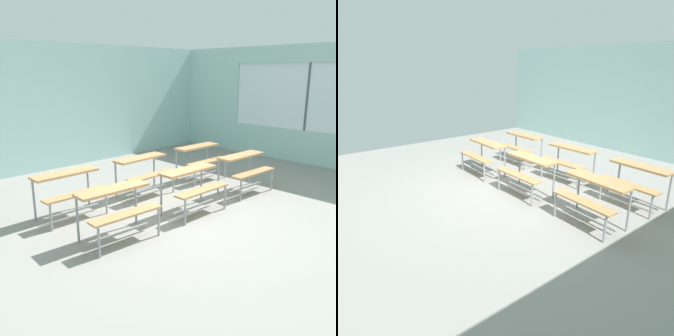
{
  "view_description": "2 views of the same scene",
  "coord_description": "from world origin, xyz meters",
  "views": [
    {
      "loc": [
        -4.04,
        -3.74,
        2.34
      ],
      "look_at": [
        0.33,
        0.76,
        0.66
      ],
      "focal_mm": 38.9,
      "sensor_mm": 36.0,
      "label": 1
    },
    {
      "loc": [
        4.5,
        -3.65,
        2.44
      ],
      "look_at": [
        -0.27,
        0.13,
        0.39
      ],
      "focal_mm": 32.72,
      "sensor_mm": 36.0,
      "label": 2
    }
  ],
  "objects": [
    {
      "name": "ground",
      "position": [
        0.0,
        0.0,
        -0.03
      ],
      "size": [
        10.0,
        9.0,
        0.05
      ],
      "primitive_type": "cube",
      "color": "gray"
    },
    {
      "name": "wall_back",
      "position": [
        0.0,
        4.5,
        1.5
      ],
      "size": [
        10.0,
        0.12,
        3.0
      ],
      "primitive_type": "cube",
      "color": "#A8D1CC",
      "rests_on": "ground"
    },
    {
      "name": "wall_right",
      "position": [
        5.0,
        -0.13,
        1.45
      ],
      "size": [
        0.12,
        9.0,
        3.0
      ],
      "color": "#A8D1CC",
      "rests_on": "ground"
    },
    {
      "name": "desk_bench_r0c0",
      "position": [
        -1.2,
        0.2,
        0.56
      ],
      "size": [
        1.13,
        0.64,
        0.74
      ],
      "rotation": [
        0.0,
        0.0,
        -0.05
      ],
      "color": "tan",
      "rests_on": "ground"
    },
    {
      "name": "desk_bench_r0c1",
      "position": [
        0.34,
        0.16,
        0.56
      ],
      "size": [
        1.1,
        0.6,
        0.74
      ],
      "rotation": [
        0.0,
        0.0,
        -0.01
      ],
      "color": "tan",
      "rests_on": "ground"
    },
    {
      "name": "desk_bench_r0c2",
      "position": [
        1.88,
        0.17,
        0.56
      ],
      "size": [
        1.13,
        0.64,
        0.74
      ],
      "rotation": [
        0.0,
        0.0,
        -0.05
      ],
      "color": "tan",
      "rests_on": "ground"
    },
    {
      "name": "desk_bench_r1c0",
      "position": [
        -1.27,
        1.42,
        0.56
      ],
      "size": [
        1.1,
        0.59,
        0.74
      ],
      "rotation": [
        0.0,
        0.0,
        -0.0
      ],
      "color": "tan",
      "rests_on": "ground"
    },
    {
      "name": "desk_bench_r1c1",
      "position": [
        0.33,
        1.41,
        0.56
      ],
      "size": [
        1.12,
        0.63,
        0.74
      ],
      "rotation": [
        0.0,
        0.0,
        0.03
      ],
      "color": "tan",
      "rests_on": "ground"
    },
    {
      "name": "desk_bench_r1c2",
      "position": [
        1.93,
        1.37,
        0.56
      ],
      "size": [
        1.12,
        0.62,
        0.74
      ],
      "rotation": [
        0.0,
        0.0,
        -0.03
      ],
      "color": "tan",
      "rests_on": "ground"
    }
  ]
}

